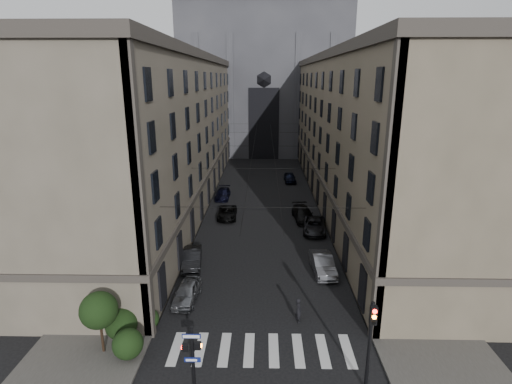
# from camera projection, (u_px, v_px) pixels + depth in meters

# --- Properties ---
(sidewalk_left) EXTENTS (7.00, 80.00, 0.15)m
(sidewalk_left) POSITION_uv_depth(u_px,v_px,m) (186.00, 199.00, 54.32)
(sidewalk_left) COLOR #383533
(sidewalk_left) RESTS_ON ground
(sidewalk_right) EXTENTS (7.00, 80.00, 0.15)m
(sidewalk_right) POSITION_uv_depth(u_px,v_px,m) (341.00, 200.00, 53.91)
(sidewalk_right) COLOR #383533
(sidewalk_right) RESTS_ON ground
(zebra_crossing) EXTENTS (11.00, 3.20, 0.01)m
(zebra_crossing) POSITION_uv_depth(u_px,v_px,m) (261.00, 350.00, 24.36)
(zebra_crossing) COLOR beige
(zebra_crossing) RESTS_ON ground
(building_left) EXTENTS (13.60, 60.60, 18.85)m
(building_left) POSITION_uv_depth(u_px,v_px,m) (160.00, 130.00, 51.80)
(building_left) COLOR #524C3F
(building_left) RESTS_ON ground
(building_right) EXTENTS (13.60, 60.60, 18.85)m
(building_right) POSITION_uv_depth(u_px,v_px,m) (368.00, 131.00, 51.27)
(building_right) COLOR brown
(building_right) RESTS_ON ground
(gothic_tower) EXTENTS (35.00, 23.00, 58.00)m
(gothic_tower) POSITION_uv_depth(u_px,v_px,m) (264.00, 68.00, 86.60)
(gothic_tower) COLOR #2D2D33
(gothic_tower) RESTS_ON ground
(pedestrian_signal_left) EXTENTS (1.02, 0.38, 4.00)m
(pedestrian_signal_left) POSITION_uv_depth(u_px,v_px,m) (193.00, 355.00, 20.43)
(pedestrian_signal_left) COLOR black
(pedestrian_signal_left) RESTS_ON ground
(traffic_light_right) EXTENTS (0.34, 0.50, 5.20)m
(traffic_light_right) POSITION_uv_depth(u_px,v_px,m) (371.00, 336.00, 20.38)
(traffic_light_right) COLOR black
(traffic_light_right) RESTS_ON ground
(shrub_cluster) EXTENTS (3.90, 4.40, 3.90)m
(shrub_cluster) POSITION_uv_depth(u_px,v_px,m) (117.00, 322.00, 24.04)
(shrub_cluster) COLOR black
(shrub_cluster) RESTS_ON sidewalk_left
(tram_wires) EXTENTS (14.00, 60.00, 0.43)m
(tram_wires) POSITION_uv_depth(u_px,v_px,m) (263.00, 147.00, 51.77)
(tram_wires) COLOR black
(tram_wires) RESTS_ON ground
(car_left_near) EXTENTS (1.94, 4.20, 1.40)m
(car_left_near) POSITION_uv_depth(u_px,v_px,m) (187.00, 292.00, 29.55)
(car_left_near) COLOR slate
(car_left_near) RESTS_ON ground
(car_left_midnear) EXTENTS (2.10, 4.65, 1.48)m
(car_left_midnear) POSITION_uv_depth(u_px,v_px,m) (192.00, 258.00, 34.96)
(car_left_midnear) COLOR black
(car_left_midnear) RESTS_ON ground
(car_left_midfar) EXTENTS (2.32, 4.79, 1.31)m
(car_left_midfar) POSITION_uv_depth(u_px,v_px,m) (227.00, 213.00, 46.86)
(car_left_midfar) COLOR black
(car_left_midfar) RESTS_ON ground
(car_left_far) EXTENTS (1.91, 4.59, 1.32)m
(car_left_far) POSITION_uv_depth(u_px,v_px,m) (223.00, 194.00, 54.43)
(car_left_far) COLOR black
(car_left_far) RESTS_ON ground
(car_right_near) EXTENTS (1.92, 4.83, 1.56)m
(car_right_near) POSITION_uv_depth(u_px,v_px,m) (323.00, 264.00, 33.79)
(car_right_near) COLOR slate
(car_right_near) RESTS_ON ground
(car_right_midnear) EXTENTS (2.83, 5.31, 1.42)m
(car_right_midnear) POSITION_uv_depth(u_px,v_px,m) (314.00, 226.00, 42.69)
(car_right_midnear) COLOR black
(car_right_midnear) RESTS_ON ground
(car_right_midfar) EXTENTS (2.64, 5.36, 1.50)m
(car_right_midfar) POSITION_uv_depth(u_px,v_px,m) (303.00, 214.00, 46.21)
(car_right_midfar) COLOR black
(car_right_midfar) RESTS_ON ground
(car_right_far) EXTENTS (1.93, 4.35, 1.46)m
(car_right_far) POSITION_uv_depth(u_px,v_px,m) (290.00, 178.00, 62.97)
(car_right_far) COLOR black
(car_right_far) RESTS_ON ground
(pedestrian) EXTENTS (0.63, 0.75, 1.75)m
(pedestrian) POSITION_uv_depth(u_px,v_px,m) (298.00, 310.00, 26.95)
(pedestrian) COLOR black
(pedestrian) RESTS_ON ground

